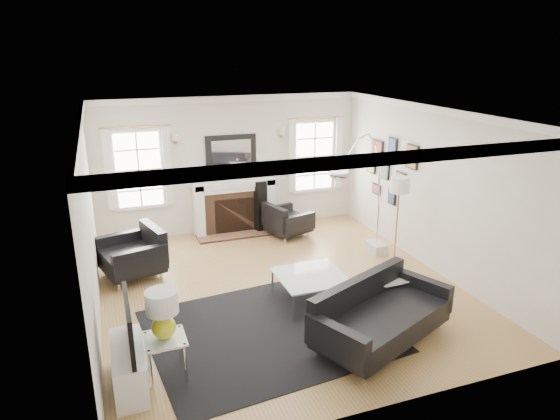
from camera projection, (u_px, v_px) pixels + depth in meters
name	position (u px, v px, depth m)	size (l,w,h in m)	color
floor	(280.00, 288.00, 8.05)	(6.00, 6.00, 0.00)	olive
back_wall	(231.00, 165.00, 10.30)	(5.50, 0.04, 2.80)	silver
front_wall	(384.00, 292.00, 4.93)	(5.50, 0.04, 2.80)	silver
left_wall	(89.00, 227.00, 6.72)	(0.04, 6.00, 2.80)	silver
right_wall	(432.00, 189.00, 8.50)	(0.04, 6.00, 2.80)	silver
ceiling	(280.00, 113.00, 7.18)	(5.50, 6.00, 0.02)	white
crown_molding	(280.00, 118.00, 7.20)	(5.50, 6.00, 0.12)	white
fireplace	(235.00, 207.00, 10.37)	(1.70, 0.69, 1.11)	white
mantel_mirror	(231.00, 153.00, 10.18)	(1.05, 0.07, 0.75)	black
window_left	(139.00, 170.00, 9.63)	(1.24, 0.15, 1.62)	white
window_right	(314.00, 156.00, 10.83)	(1.24, 0.15, 1.62)	white
gallery_wall	(390.00, 166.00, 9.61)	(0.04, 1.73, 1.29)	black
tv_unit	(129.00, 361.00, 5.64)	(0.35, 1.00, 1.09)	white
area_rug	(267.00, 331.00, 6.83)	(3.10, 2.59, 0.01)	black
sofa	(378.00, 316.00, 6.53)	(2.20, 1.64, 0.66)	black
armchair_left	(136.00, 255.00, 8.37)	(1.15, 1.23, 0.69)	black
armchair_right	(286.00, 221.00, 10.19)	(0.97, 1.04, 0.58)	black
coffee_table	(311.00, 277.00, 7.50)	(0.99, 0.99, 0.44)	silver
side_table_left	(165.00, 346.00, 5.76)	(0.48, 0.48, 0.52)	silver
nesting_table	(387.00, 285.00, 7.24)	(0.48, 0.40, 0.53)	silver
gourd_lamp	(162.00, 312.00, 5.63)	(0.37, 0.37, 0.59)	yellow
orange_vase	(388.00, 272.00, 7.17)	(0.11, 0.11, 0.17)	orange
arc_floor_lamp	(361.00, 198.00, 8.23)	(1.75, 1.62, 2.48)	silver
stick_floor_lamp	(399.00, 190.00, 8.45)	(0.33, 0.33, 1.63)	#B2803D
speaker_tower	(260.00, 206.00, 10.41)	(0.22, 0.22, 1.09)	black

